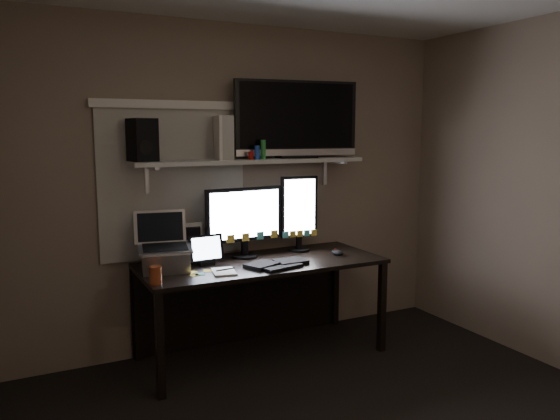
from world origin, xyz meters
TOP-DOWN VIEW (x-y plane):
  - back_wall at (0.00, 1.80)m, footprint 3.60×0.00m
  - window_blinds at (-0.55, 1.79)m, footprint 1.10×0.02m
  - desk at (0.00, 1.55)m, footprint 1.80×0.75m
  - wall_shelf at (0.00, 1.62)m, footprint 1.80×0.35m
  - monitor_landscape at (-0.06, 1.61)m, footprint 0.63×0.11m
  - monitor_portrait at (0.42, 1.62)m, footprint 0.31×0.09m
  - keyboard at (0.04, 1.27)m, footprint 0.49×0.28m
  - mouse at (0.61, 1.35)m, footprint 0.09×0.12m
  - notepad at (-0.37, 1.25)m, footprint 0.19×0.24m
  - tablet at (-0.41, 1.50)m, footprint 0.26×0.12m
  - file_sorter at (-0.51, 1.67)m, footprint 0.24×0.14m
  - laptop at (-0.71, 1.47)m, footprint 0.40×0.35m
  - cup at (-0.85, 1.18)m, footprint 0.09×0.09m
  - sticky_notes at (-0.44, 1.31)m, footprint 0.30×0.25m
  - tv at (0.39, 1.62)m, footprint 1.01×0.29m
  - game_console at (-0.22, 1.65)m, footprint 0.13×0.28m
  - speaker at (-0.80, 1.65)m, footprint 0.19×0.22m
  - bottles at (0.02, 1.55)m, footprint 0.23×0.07m

SIDE VIEW (x-z plane):
  - desk at x=0.00m, z-range 0.19..0.92m
  - sticky_notes at x=-0.44m, z-range 0.73..0.73m
  - notepad at x=-0.37m, z-range 0.73..0.74m
  - keyboard at x=0.04m, z-range 0.73..0.76m
  - mouse at x=0.61m, z-range 0.73..0.77m
  - cup at x=-0.85m, z-range 0.73..0.84m
  - tablet at x=-0.41m, z-range 0.73..0.95m
  - file_sorter at x=-0.51m, z-range 0.73..1.01m
  - laptop at x=-0.71m, z-range 0.73..1.13m
  - monitor_landscape at x=-0.06m, z-range 0.73..1.28m
  - monitor_portrait at x=0.42m, z-range 0.73..1.35m
  - back_wall at x=0.00m, z-range -0.55..3.05m
  - window_blinds at x=-0.55m, z-range 0.75..1.85m
  - wall_shelf at x=0.00m, z-range 1.45..1.48m
  - bottles at x=0.02m, z-range 1.48..1.63m
  - speaker at x=-0.80m, z-range 1.48..1.78m
  - game_console at x=-0.22m, z-range 1.48..1.80m
  - tv at x=0.39m, z-range 1.48..2.08m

